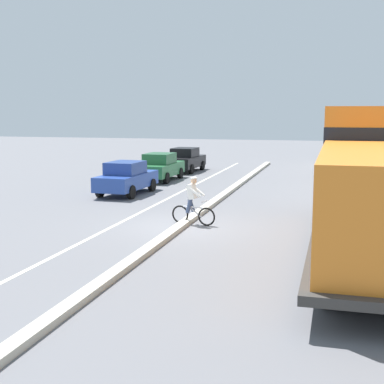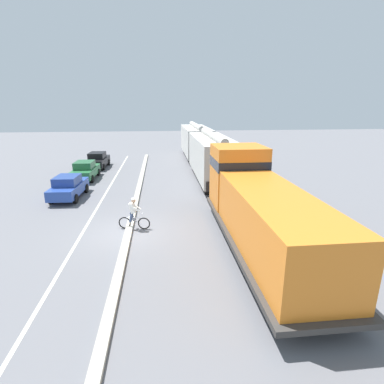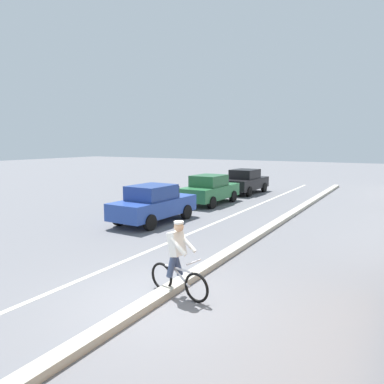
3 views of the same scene
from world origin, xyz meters
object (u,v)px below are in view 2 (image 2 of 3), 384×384
(cyclist, at_px, (133,215))
(locomotive, at_px, (257,208))
(parked_car_blue, at_px, (69,187))
(parked_car_black, at_px, (98,160))
(hopper_car_lead, at_px, (212,157))
(parked_car_green, at_px, (85,170))
(hopper_car_middle, at_px, (196,141))

(cyclist, bearing_deg, locomotive, -21.76)
(parked_car_blue, height_order, parked_car_black, same)
(locomotive, relative_size, cyclist, 6.77)
(hopper_car_lead, xyz_separation_m, parked_car_blue, (-10.90, -3.73, -1.26))
(hopper_car_lead, height_order, parked_car_blue, hopper_car_lead)
(locomotive, height_order, parked_car_green, locomotive)
(hopper_car_middle, distance_m, parked_car_blue, 18.85)
(locomotive, relative_size, parked_car_blue, 2.72)
(parked_car_blue, xyz_separation_m, parked_car_green, (-0.10, 5.50, 0.00))
(parked_car_blue, distance_m, cyclist, 7.87)
(hopper_car_lead, height_order, hopper_car_middle, same)
(hopper_car_lead, bearing_deg, parked_car_green, 170.85)
(hopper_car_middle, distance_m, cyclist, 22.24)
(hopper_car_middle, relative_size, parked_car_blue, 2.48)
(parked_car_green, bearing_deg, hopper_car_lead, -9.15)
(hopper_car_lead, height_order, parked_car_black, hopper_car_lead)
(parked_car_black, bearing_deg, locomotive, -60.13)
(hopper_car_lead, relative_size, parked_car_green, 2.50)
(parked_car_blue, height_order, cyclist, cyclist)
(hopper_car_middle, relative_size, cyclist, 6.18)
(hopper_car_lead, distance_m, parked_car_green, 11.21)
(locomotive, distance_m, parked_car_blue, 13.81)
(hopper_car_middle, relative_size, parked_car_green, 2.50)
(parked_car_green, bearing_deg, hopper_car_middle, 41.80)
(hopper_car_middle, relative_size, parked_car_black, 2.49)
(parked_car_blue, relative_size, cyclist, 2.49)
(locomotive, relative_size, parked_car_green, 2.74)
(parked_car_green, bearing_deg, parked_car_blue, -88.99)
(hopper_car_lead, distance_m, cyclist, 11.51)
(parked_car_blue, xyz_separation_m, parked_car_black, (0.02, 10.51, 0.00))
(parked_car_green, height_order, parked_car_black, same)
(locomotive, height_order, cyclist, locomotive)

